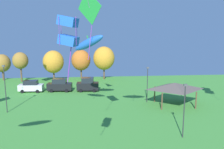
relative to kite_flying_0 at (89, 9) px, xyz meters
name	(u,v)px	position (x,y,z in m)	size (l,w,h in m)	color
kite_flying_0	(89,9)	(0.00, 0.00, 0.00)	(2.08, 2.31, 6.18)	green
kite_flying_3	(89,43)	(-0.24, 10.97, -3.51)	(4.79, 4.20, 3.00)	blue
kite_flying_6	(68,31)	(-1.16, -8.18, -1.91)	(1.25, 1.19, 3.81)	blue
parked_car_leftmost	(31,86)	(-11.49, 23.46, -12.27)	(4.63, 2.11, 2.26)	silver
parked_car_second_from_left	(60,85)	(-6.08, 23.43, -12.16)	(4.77, 2.18, 2.51)	black
parked_car_third_from_left	(88,85)	(-0.67, 23.14, -12.09)	(4.28, 2.32, 2.68)	black
park_pavilion	(175,86)	(12.98, 13.06, -10.31)	(6.73, 5.29, 3.60)	brown
light_post_0	(184,108)	(9.93, 1.70, -9.99)	(0.36, 0.20, 6.01)	#2D2D33
light_post_1	(5,86)	(-12.04, 11.80, -9.56)	(0.36, 0.20, 6.85)	#2D2D33
light_post_2	(147,82)	(9.08, 14.99, -10.08)	(0.36, 0.20, 5.84)	#2D2D33
treeline_tree_0	(2,63)	(-20.82, 35.41, -9.33)	(3.82, 3.82, 6.18)	brown
treeline_tree_1	(20,61)	(-16.05, 33.48, -8.54)	(3.49, 3.49, 6.80)	brown
treeline_tree_2	(53,62)	(-8.71, 33.71, -8.92)	(4.79, 4.79, 7.11)	brown
treeline_tree_3	(81,60)	(-2.42, 35.50, -8.82)	(4.57, 4.57, 7.10)	brown
treeline_tree_4	(104,58)	(3.11, 34.62, -8.30)	(5.10, 5.10, 7.90)	brown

